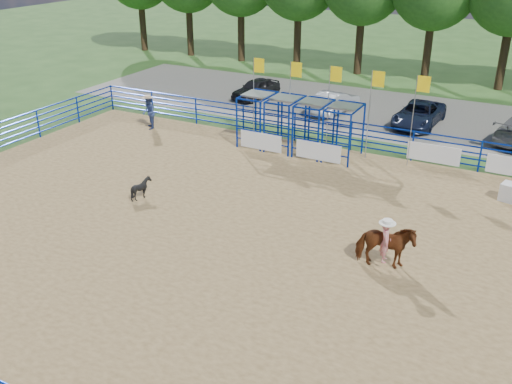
# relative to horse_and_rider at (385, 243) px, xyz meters

# --- Properties ---
(ground) EXTENTS (120.00, 120.00, 0.00)m
(ground) POSITION_rel_horse_and_rider_xyz_m (-4.50, -0.25, -0.89)
(ground) COLOR #386126
(ground) RESTS_ON ground
(arena_dirt) EXTENTS (30.00, 20.00, 0.02)m
(arena_dirt) POSITION_rel_horse_and_rider_xyz_m (-4.50, -0.25, -0.88)
(arena_dirt) COLOR #9F814F
(arena_dirt) RESTS_ON ground
(gravel_strip) EXTENTS (40.00, 10.00, 0.01)m
(gravel_strip) POSITION_rel_horse_and_rider_xyz_m (-4.50, 16.75, -0.89)
(gravel_strip) COLOR gray
(gravel_strip) RESTS_ON ground
(horse_and_rider) EXTENTS (1.99, 1.26, 2.40)m
(horse_and_rider) POSITION_rel_horse_and_rider_xyz_m (0.00, 0.00, 0.00)
(horse_and_rider) COLOR #612D13
(horse_and_rider) RESTS_ON arena_dirt
(calf) EXTENTS (1.06, 1.03, 0.89)m
(calf) POSITION_rel_horse_and_rider_xyz_m (-10.10, 0.53, -0.43)
(calf) COLOR black
(calf) RESTS_ON arena_dirt
(spectator_cowboy) EXTENTS (1.06, 1.09, 1.82)m
(spectator_cowboy) POSITION_rel_horse_and_rider_xyz_m (-15.30, 7.87, 0.04)
(spectator_cowboy) COLOR navy
(spectator_cowboy) RESTS_ON arena_dirt
(car_a) EXTENTS (2.20, 3.91, 1.25)m
(car_a) POSITION_rel_horse_and_rider_xyz_m (-13.04, 16.04, -0.25)
(car_a) COLOR black
(car_a) RESTS_ON gravel_strip
(car_b) EXTENTS (2.18, 4.11, 1.29)m
(car_b) POSITION_rel_horse_and_rider_xyz_m (-7.49, 15.36, -0.24)
(car_b) COLOR #96999E
(car_b) RESTS_ON gravel_strip
(car_c) EXTENTS (2.32, 4.65, 1.27)m
(car_c) POSITION_rel_horse_and_rider_xyz_m (-2.48, 15.28, -0.25)
(car_c) COLOR black
(car_c) RESTS_ON gravel_strip
(perimeter_fence) EXTENTS (30.10, 20.10, 1.50)m
(perimeter_fence) POSITION_rel_horse_and_rider_xyz_m (-4.50, -0.25, -0.14)
(perimeter_fence) COLOR #072698
(perimeter_fence) RESTS_ON ground
(chute_assembly) EXTENTS (19.32, 2.41, 4.20)m
(chute_assembly) POSITION_rel_horse_and_rider_xyz_m (-6.40, 8.59, 0.37)
(chute_assembly) COLOR #072698
(chute_assembly) RESTS_ON ground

